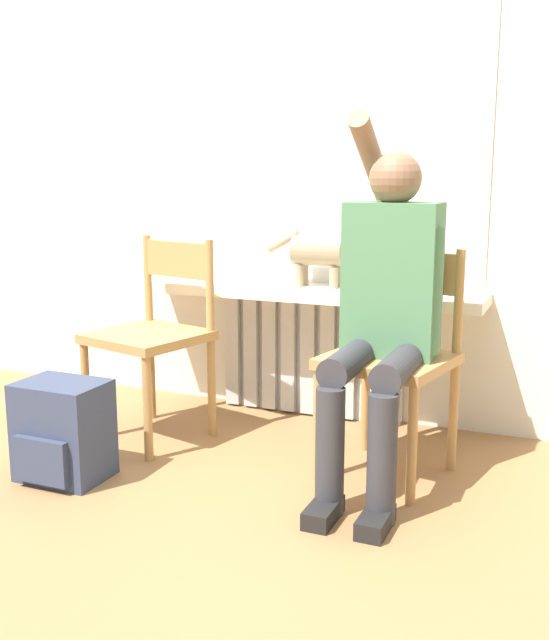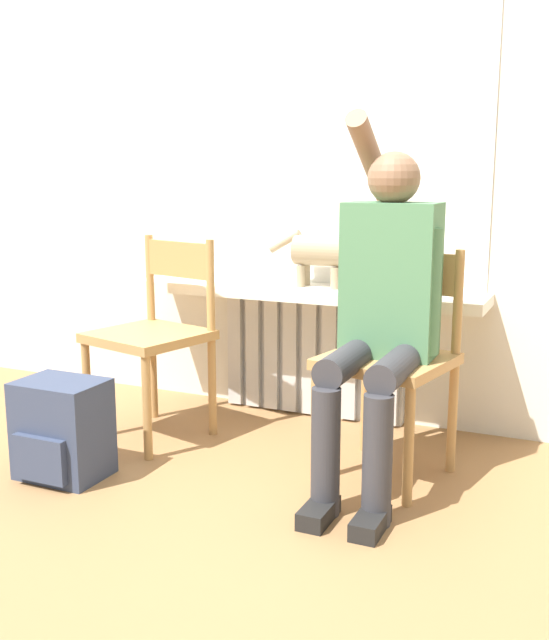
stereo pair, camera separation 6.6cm
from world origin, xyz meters
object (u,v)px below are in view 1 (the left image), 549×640
object	(u,v)px
chair_left	(154,332)
backpack	(63,431)
chair_right	(393,355)
cat	(323,252)
person	(386,302)

from	to	relation	value
chair_left	backpack	distance (m)	0.62
chair_right	cat	distance (m)	0.72
chair_left	chair_right	xyz separation A→B (m)	(1.06, 0.00, 0.00)
person	chair_right	bearing A→B (deg)	86.03
chair_left	cat	distance (m)	0.83
chair_left	backpack	world-z (taller)	chair_left
chair_left	cat	size ratio (longest dim) A/B	1.92
person	chair_left	bearing A→B (deg)	174.21
chair_right	backpack	bearing A→B (deg)	-142.57
person	cat	world-z (taller)	person
chair_left	person	distance (m)	1.08
chair_right	cat	bearing A→B (deg)	145.56
chair_left	cat	xyz separation A→B (m)	(0.61, 0.46, 0.33)
chair_right	backpack	distance (m)	1.28
cat	backpack	xyz separation A→B (m)	(-0.68, -1.01, -0.61)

